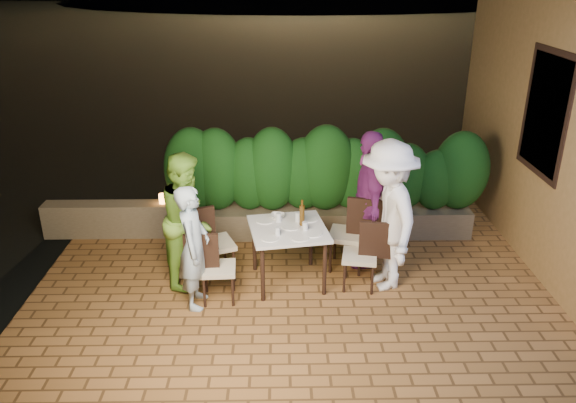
{
  "coord_description": "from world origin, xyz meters",
  "views": [
    {
      "loc": [
        -0.48,
        -5.19,
        3.68
      ],
      "look_at": [
        -0.38,
        1.03,
        1.05
      ],
      "focal_mm": 35.0,
      "sensor_mm": 36.0,
      "label": 1
    }
  ],
  "objects_px": {
    "bowl": "(278,216)",
    "parapet_lamp": "(162,199)",
    "chair_left_front": "(218,267)",
    "diner_blue": "(194,247)",
    "chair_left_back": "(214,242)",
    "chair_right_front": "(360,255)",
    "diner_green": "(188,219)",
    "dining_table": "(288,255)",
    "diner_white": "(387,216)",
    "diner_purple": "(369,199)",
    "chair_right_back": "(348,233)",
    "beer_bottle": "(302,213)"
  },
  "relations": [
    {
      "from": "bowl",
      "to": "parapet_lamp",
      "type": "height_order",
      "value": "bowl"
    },
    {
      "from": "chair_left_front",
      "to": "diner_blue",
      "type": "bearing_deg",
      "value": -163.24
    },
    {
      "from": "bowl",
      "to": "parapet_lamp",
      "type": "distance_m",
      "value": 1.99
    },
    {
      "from": "chair_left_back",
      "to": "chair_right_front",
      "type": "xyz_separation_m",
      "value": [
        1.79,
        -0.25,
        -0.05
      ]
    },
    {
      "from": "bowl",
      "to": "diner_green",
      "type": "bearing_deg",
      "value": -169.39
    },
    {
      "from": "dining_table",
      "to": "diner_white",
      "type": "height_order",
      "value": "diner_white"
    },
    {
      "from": "dining_table",
      "to": "diner_purple",
      "type": "height_order",
      "value": "diner_purple"
    },
    {
      "from": "chair_left_back",
      "to": "chair_right_front",
      "type": "bearing_deg",
      "value": -30.46
    },
    {
      "from": "chair_left_front",
      "to": "diner_blue",
      "type": "relative_size",
      "value": 0.58
    },
    {
      "from": "chair_right_back",
      "to": "dining_table",
      "type": "bearing_deg",
      "value": 38.9
    },
    {
      "from": "beer_bottle",
      "to": "diner_green",
      "type": "xyz_separation_m",
      "value": [
        -1.38,
        0.02,
        -0.08
      ]
    },
    {
      "from": "beer_bottle",
      "to": "diner_purple",
      "type": "relative_size",
      "value": 0.18
    },
    {
      "from": "diner_blue",
      "to": "parapet_lamp",
      "type": "distance_m",
      "value": 1.99
    },
    {
      "from": "diner_white",
      "to": "diner_purple",
      "type": "distance_m",
      "value": 0.58
    },
    {
      "from": "chair_left_back",
      "to": "diner_blue",
      "type": "height_order",
      "value": "diner_blue"
    },
    {
      "from": "chair_right_front",
      "to": "diner_green",
      "type": "xyz_separation_m",
      "value": [
        -2.08,
        0.21,
        0.4
      ]
    },
    {
      "from": "beer_bottle",
      "to": "chair_left_front",
      "type": "xyz_separation_m",
      "value": [
        -0.99,
        -0.46,
        -0.48
      ]
    },
    {
      "from": "chair_left_front",
      "to": "diner_white",
      "type": "relative_size",
      "value": 0.46
    },
    {
      "from": "diner_purple",
      "to": "beer_bottle",
      "type": "bearing_deg",
      "value": -62.69
    },
    {
      "from": "chair_left_front",
      "to": "diner_white",
      "type": "xyz_separation_m",
      "value": [
        2.0,
        0.31,
        0.5
      ]
    },
    {
      "from": "beer_bottle",
      "to": "diner_green",
      "type": "height_order",
      "value": "diner_green"
    },
    {
      "from": "chair_right_back",
      "to": "diner_purple",
      "type": "bearing_deg",
      "value": -139.2
    },
    {
      "from": "chair_left_front",
      "to": "diner_purple",
      "type": "relative_size",
      "value": 0.47
    },
    {
      "from": "dining_table",
      "to": "diner_blue",
      "type": "bearing_deg",
      "value": -156.11
    },
    {
      "from": "beer_bottle",
      "to": "chair_left_back",
      "type": "height_order",
      "value": "beer_bottle"
    },
    {
      "from": "diner_green",
      "to": "chair_right_front",
      "type": "bearing_deg",
      "value": -89.63
    },
    {
      "from": "dining_table",
      "to": "diner_purple",
      "type": "bearing_deg",
      "value": 24.98
    },
    {
      "from": "chair_right_front",
      "to": "diner_green",
      "type": "relative_size",
      "value": 0.53
    },
    {
      "from": "chair_right_front",
      "to": "parapet_lamp",
      "type": "bearing_deg",
      "value": -19.88
    },
    {
      "from": "dining_table",
      "to": "diner_purple",
      "type": "xyz_separation_m",
      "value": [
        1.05,
        0.49,
        0.53
      ]
    },
    {
      "from": "chair_right_front",
      "to": "diner_white",
      "type": "relative_size",
      "value": 0.47
    },
    {
      "from": "beer_bottle",
      "to": "chair_right_front",
      "type": "height_order",
      "value": "beer_bottle"
    },
    {
      "from": "chair_right_back",
      "to": "diner_white",
      "type": "xyz_separation_m",
      "value": [
        0.4,
        -0.43,
        0.43
      ]
    },
    {
      "from": "chair_left_back",
      "to": "diner_purple",
      "type": "distance_m",
      "value": 2.04
    },
    {
      "from": "chair_right_front",
      "to": "diner_blue",
      "type": "relative_size",
      "value": 0.6
    },
    {
      "from": "chair_left_front",
      "to": "chair_right_front",
      "type": "distance_m",
      "value": 1.71
    },
    {
      "from": "chair_right_back",
      "to": "chair_left_back",
      "type": "bearing_deg",
      "value": 22.15
    },
    {
      "from": "dining_table",
      "to": "parapet_lamp",
      "type": "xyz_separation_m",
      "value": [
        -1.79,
        1.37,
        0.2
      ]
    },
    {
      "from": "chair_right_front",
      "to": "diner_white",
      "type": "xyz_separation_m",
      "value": [
        0.31,
        0.05,
        0.49
      ]
    },
    {
      "from": "chair_right_front",
      "to": "chair_left_front",
      "type": "bearing_deg",
      "value": 18.23
    },
    {
      "from": "chair_left_front",
      "to": "chair_right_back",
      "type": "height_order",
      "value": "chair_right_back"
    },
    {
      "from": "chair_left_front",
      "to": "diner_green",
      "type": "height_order",
      "value": "diner_green"
    },
    {
      "from": "bowl",
      "to": "chair_right_front",
      "type": "bearing_deg",
      "value": -22.79
    },
    {
      "from": "diner_green",
      "to": "dining_table",
      "type": "bearing_deg",
      "value": -87.81
    },
    {
      "from": "diner_purple",
      "to": "chair_left_back",
      "type": "bearing_deg",
      "value": -77.57
    },
    {
      "from": "diner_green",
      "to": "diner_purple",
      "type": "bearing_deg",
      "value": -73.68
    },
    {
      "from": "chair_left_front",
      "to": "chair_left_back",
      "type": "distance_m",
      "value": 0.52
    },
    {
      "from": "chair_right_back",
      "to": "diner_green",
      "type": "height_order",
      "value": "diner_green"
    },
    {
      "from": "parapet_lamp",
      "to": "diner_purple",
      "type": "bearing_deg",
      "value": -17.29
    },
    {
      "from": "chair_left_front",
      "to": "diner_white",
      "type": "height_order",
      "value": "diner_white"
    }
  ]
}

